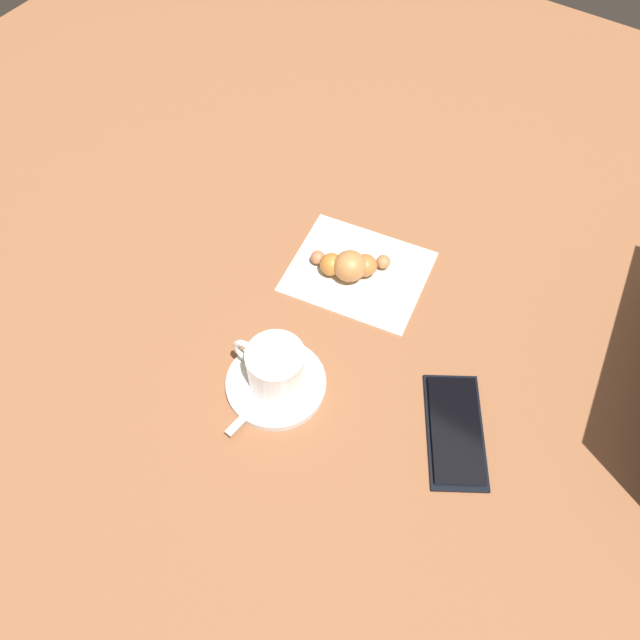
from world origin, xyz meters
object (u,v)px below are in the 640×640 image
sugar_packet (248,372)px  cell_phone (455,430)px  saucer (277,384)px  napkin (358,271)px  croissant (350,265)px  espresso_cup (276,367)px  teaspoon (276,380)px

sugar_packet → cell_phone: (-0.07, 0.24, -0.01)m
saucer → sugar_packet: size_ratio=2.11×
sugar_packet → napkin: bearing=151.2°
croissant → napkin: bearing=145.6°
saucer → espresso_cup: (-0.00, -0.00, 0.03)m
espresso_cup → teaspoon: 0.03m
napkin → espresso_cup: bearing=2.5°
teaspoon → sugar_packet: bearing=-73.5°
croissant → espresso_cup: bearing=4.8°
espresso_cup → cell_phone: espresso_cup is taller
teaspoon → croissant: bearing=-175.2°
napkin → cell_phone: bearing=57.2°
espresso_cup → croissant: size_ratio=0.93×
cell_phone → napkin: bearing=-122.8°
cell_phone → saucer: bearing=-72.6°
saucer → sugar_packet: 0.04m
napkin → teaspoon: bearing=2.5°
napkin → cell_phone: (0.14, 0.22, 0.00)m
saucer → napkin: bearing=-177.2°
espresso_cup → sugar_packet: (0.01, -0.03, -0.03)m
saucer → napkin: size_ratio=0.67×
teaspoon → napkin: 0.21m
espresso_cup → sugar_packet: size_ratio=1.68×
espresso_cup → napkin: 0.21m
saucer → sugar_packet: sugar_packet is taller
sugar_packet → croissant: size_ratio=0.56×
saucer → napkin: (-0.21, -0.01, -0.00)m
napkin → croissant: 0.02m
croissant → cell_phone: (0.13, 0.22, -0.02)m
saucer → croissant: croissant is taller
sugar_packet → cell_phone: 0.25m
saucer → napkin: saucer is taller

